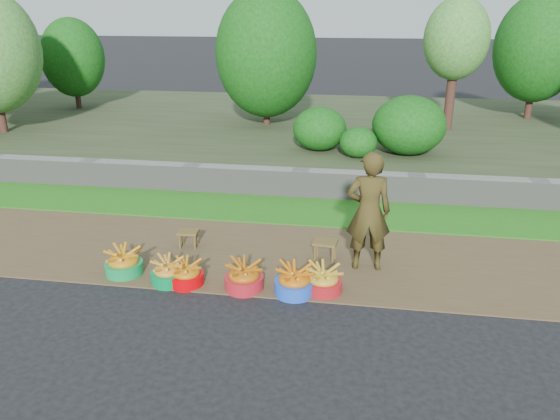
% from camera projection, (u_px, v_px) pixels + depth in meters
% --- Properties ---
extents(ground_plane, '(120.00, 120.00, 0.00)m').
position_uv_depth(ground_plane, '(262.00, 298.00, 7.12)').
color(ground_plane, black).
rests_on(ground_plane, ground).
extents(dirt_shoulder, '(80.00, 2.50, 0.02)m').
position_uv_depth(dirt_shoulder, '(278.00, 257.00, 8.27)').
color(dirt_shoulder, brown).
rests_on(dirt_shoulder, ground).
extents(grass_verge, '(80.00, 1.50, 0.04)m').
position_uv_depth(grass_verge, '(295.00, 210.00, 10.11)').
color(grass_verge, '#277318').
rests_on(grass_verge, ground).
extents(retaining_wall, '(80.00, 0.35, 0.55)m').
position_uv_depth(retaining_wall, '(301.00, 183.00, 10.81)').
color(retaining_wall, slate).
rests_on(retaining_wall, ground).
extents(earth_bank, '(80.00, 10.00, 0.50)m').
position_uv_depth(earth_bank, '(322.00, 131.00, 15.35)').
color(earth_bank, '#364025').
rests_on(earth_bank, ground).
extents(vegetation, '(36.46, 8.09, 4.68)m').
position_uv_depth(vegetation, '(240.00, 47.00, 14.07)').
color(vegetation, '#3A2119').
rests_on(vegetation, earth_bank).
extents(basin_a, '(0.53, 0.53, 0.40)m').
position_uv_depth(basin_a, '(124.00, 263.00, 7.69)').
color(basin_a, '#0E8840').
rests_on(basin_a, ground).
extents(basin_b, '(0.48, 0.48, 0.36)m').
position_uv_depth(basin_b, '(168.00, 272.00, 7.46)').
color(basin_b, '#007B3A').
rests_on(basin_b, ground).
extents(basin_c, '(0.47, 0.47, 0.35)m').
position_uv_depth(basin_c, '(186.00, 274.00, 7.41)').
color(basin_c, '#D30006').
rests_on(basin_c, ground).
extents(basin_d, '(0.53, 0.53, 0.39)m').
position_uv_depth(basin_d, '(244.00, 277.00, 7.29)').
color(basin_d, '#AD1A23').
rests_on(basin_d, ground).
extents(basin_e, '(0.53, 0.53, 0.40)m').
position_uv_depth(basin_e, '(294.00, 282.00, 7.17)').
color(basin_e, blue).
rests_on(basin_e, ground).
extents(basin_f, '(0.51, 0.51, 0.38)m').
position_uv_depth(basin_f, '(323.00, 281.00, 7.21)').
color(basin_f, '#AE161B').
rests_on(basin_f, ground).
extents(stool_left, '(0.32, 0.26, 0.27)m').
position_uv_depth(stool_left, '(188.00, 234.00, 8.50)').
color(stool_left, brown).
rests_on(stool_left, dirt_shoulder).
extents(stool_right, '(0.38, 0.30, 0.31)m').
position_uv_depth(stool_right, '(325.00, 245.00, 8.05)').
color(stool_right, brown).
rests_on(stool_right, dirt_shoulder).
extents(vendor_woman, '(0.67, 0.48, 1.73)m').
position_uv_depth(vendor_woman, '(369.00, 212.00, 7.61)').
color(vendor_woman, black).
rests_on(vendor_woman, dirt_shoulder).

